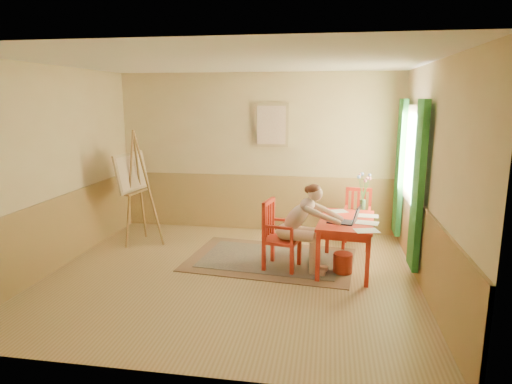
% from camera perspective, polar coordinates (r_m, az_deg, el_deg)
% --- Properties ---
extents(room, '(5.04, 4.54, 2.84)m').
position_cam_1_polar(room, '(5.77, -3.34, 2.37)').
color(room, tan).
rests_on(room, ground).
extents(wainscot, '(5.00, 4.50, 1.00)m').
position_cam_1_polar(wainscot, '(6.73, -1.76, -4.09)').
color(wainscot, tan).
rests_on(wainscot, room).
extents(window, '(0.12, 2.01, 2.20)m').
position_cam_1_polar(window, '(6.83, 19.07, 2.76)').
color(window, white).
rests_on(window, room).
extents(wall_portrait, '(0.60, 0.05, 0.76)m').
position_cam_1_polar(wall_portrait, '(7.83, 1.99, 8.57)').
color(wall_portrait, tan).
rests_on(wall_portrait, room).
extents(rug, '(2.55, 1.83, 0.02)m').
position_cam_1_polar(rug, '(6.69, 1.87, -8.61)').
color(rug, '#8C7251').
rests_on(rug, room).
extents(table, '(0.84, 1.27, 0.72)m').
position_cam_1_polar(table, '(6.29, 11.51, -4.25)').
color(table, red).
rests_on(table, room).
extents(chair_left, '(0.53, 0.51, 0.98)m').
position_cam_1_polar(chair_left, '(6.23, 2.92, -5.51)').
color(chair_left, red).
rests_on(chair_left, room).
extents(chair_back, '(0.46, 0.48, 0.94)m').
position_cam_1_polar(chair_back, '(7.33, 12.83, -3.29)').
color(chair_back, red).
rests_on(chair_back, room).
extents(figure, '(0.95, 0.49, 1.24)m').
position_cam_1_polar(figure, '(6.10, 5.98, -4.03)').
color(figure, beige).
rests_on(figure, room).
extents(laptop, '(0.46, 0.34, 0.25)m').
position_cam_1_polar(laptop, '(6.07, 11.47, -3.47)').
color(laptop, '#1E2338').
rests_on(laptop, table).
extents(papers, '(0.76, 1.23, 0.00)m').
position_cam_1_polar(papers, '(6.27, 13.06, -3.47)').
color(papers, white).
rests_on(papers, table).
extents(vase, '(0.24, 0.28, 0.56)m').
position_cam_1_polar(vase, '(6.83, 13.58, -0.07)').
color(vase, '#3F724C').
rests_on(vase, table).
extents(wastebasket, '(0.35, 0.35, 0.28)m').
position_cam_1_polar(wastebasket, '(6.28, 11.05, -8.95)').
color(wastebasket, '#9F3422').
rests_on(wastebasket, room).
extents(easel, '(0.67, 0.84, 1.87)m').
position_cam_1_polar(easel, '(7.49, -15.40, 1.89)').
color(easel, olive).
rests_on(easel, room).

